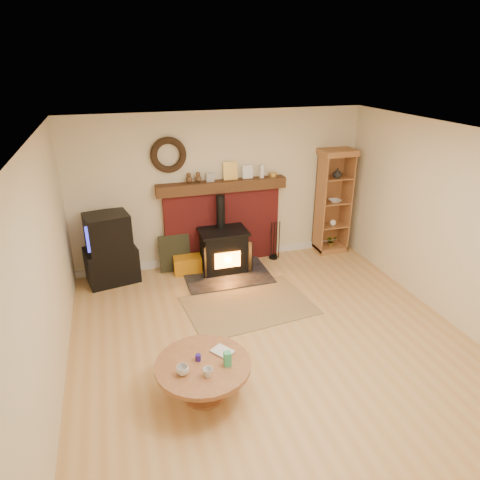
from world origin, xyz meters
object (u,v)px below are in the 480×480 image
object	(u,v)px
curio_cabinet	(333,202)
wood_stove	(224,252)
coffee_table	(203,370)
tv_unit	(110,250)

from	to	relation	value
curio_cabinet	wood_stove	bearing A→B (deg)	-172.49
curio_cabinet	coffee_table	xyz separation A→B (m)	(-3.08, -3.05, -0.60)
tv_unit	coffee_table	distance (m)	3.09
tv_unit	coffee_table	size ratio (longest dim) A/B	1.13
tv_unit	curio_cabinet	world-z (taller)	curio_cabinet
tv_unit	curio_cabinet	bearing A→B (deg)	1.25
curio_cabinet	coffee_table	size ratio (longest dim) A/B	1.88
wood_stove	coffee_table	bearing A→B (deg)	-109.08
curio_cabinet	coffee_table	world-z (taller)	curio_cabinet
coffee_table	tv_unit	bearing A→B (deg)	106.14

